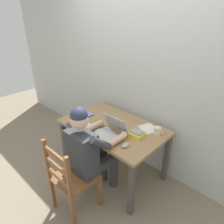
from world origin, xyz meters
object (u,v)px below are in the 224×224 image
at_px(computer_mouse, 125,145).
at_px(laptop, 110,131).
at_px(coffee_mug_white, 158,131).
at_px(seated_person, 90,150).
at_px(coffee_mug_dark, 81,114).
at_px(book_stack_main, 136,134).
at_px(wooden_chair, 71,179).
at_px(desk, 113,132).

bearing_deg(computer_mouse, laptop, 169.84).
bearing_deg(coffee_mug_white, computer_mouse, -104.01).
relative_size(seated_person, coffee_mug_dark, 11.25).
relative_size(seated_person, coffee_mug_white, 10.10).
height_order(laptop, coffee_mug_dark, laptop).
distance_m(seated_person, book_stack_main, 0.57).
xyz_separation_m(seated_person, coffee_mug_white, (0.42, 0.70, 0.11)).
xyz_separation_m(coffee_mug_white, book_stack_main, (-0.15, -0.21, -0.01)).
xyz_separation_m(laptop, coffee_mug_white, (0.39, 0.40, -0.01)).
bearing_deg(computer_mouse, coffee_mug_white, 75.99).
relative_size(wooden_chair, book_stack_main, 4.74).
relative_size(wooden_chair, computer_mouse, 9.36).
bearing_deg(book_stack_main, laptop, -140.07).
bearing_deg(coffee_mug_dark, computer_mouse, -6.30).
bearing_deg(desk, coffee_mug_white, 23.14).
xyz_separation_m(desk, seated_person, (0.10, -0.48, 0.03)).
xyz_separation_m(seated_person, wooden_chair, (0.00, -0.28, -0.23)).
bearing_deg(coffee_mug_dark, wooden_chair, -47.39).
relative_size(laptop, coffee_mug_white, 2.69).
xyz_separation_m(laptop, computer_mouse, (0.27, -0.05, -0.03)).
xyz_separation_m(laptop, book_stack_main, (0.24, 0.20, -0.02)).
bearing_deg(desk, seated_person, -78.60).
distance_m(coffee_mug_dark, book_stack_main, 0.85).
bearing_deg(computer_mouse, wooden_chair, -119.83).
height_order(desk, coffee_mug_dark, coffee_mug_dark).
relative_size(wooden_chair, laptop, 2.84).
xyz_separation_m(computer_mouse, book_stack_main, (-0.04, 0.25, 0.01)).
xyz_separation_m(wooden_chair, computer_mouse, (0.30, 0.53, 0.31)).
xyz_separation_m(coffee_mug_dark, book_stack_main, (0.84, 0.15, -0.01)).
xyz_separation_m(wooden_chair, coffee_mug_dark, (-0.57, 0.62, 0.34)).
distance_m(desk, wooden_chair, 0.79).
distance_m(seated_person, laptop, 0.32).
distance_m(seated_person, coffee_mug_dark, 0.68).
relative_size(computer_mouse, coffee_mug_dark, 0.91).
bearing_deg(desk, coffee_mug_dark, -164.05).
bearing_deg(laptop, seated_person, -95.46).
bearing_deg(computer_mouse, desk, 149.71).
bearing_deg(coffee_mug_white, laptop, -133.83).
relative_size(computer_mouse, book_stack_main, 0.51).
bearing_deg(coffee_mug_dark, seated_person, -30.93).
distance_m(seated_person, wooden_chair, 0.36).
bearing_deg(laptop, computer_mouse, -10.16).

